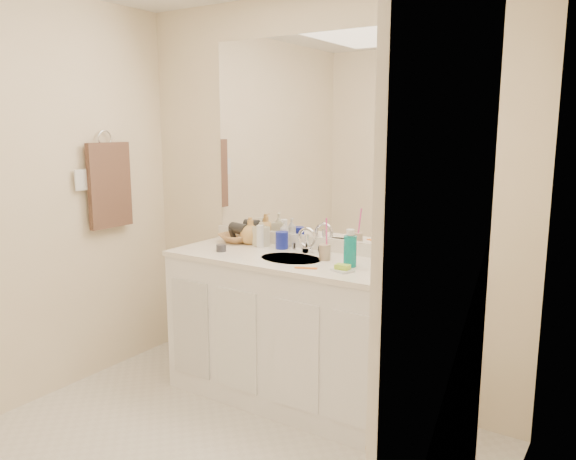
# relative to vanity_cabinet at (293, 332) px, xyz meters

# --- Properties ---
(wall_back) EXTENTS (2.60, 0.02, 2.40)m
(wall_back) POSITION_rel_vanity_cabinet_xyz_m (0.00, 0.28, 0.77)
(wall_back) COLOR #FAE7C4
(wall_back) RESTS_ON floor
(wall_right) EXTENTS (0.02, 2.60, 2.40)m
(wall_right) POSITION_rel_vanity_cabinet_xyz_m (1.30, -1.02, 0.77)
(wall_right) COLOR #FAE7C4
(wall_right) RESTS_ON floor
(vanity_cabinet) EXTENTS (1.50, 0.55, 0.85)m
(vanity_cabinet) POSITION_rel_vanity_cabinet_xyz_m (0.00, 0.00, 0.00)
(vanity_cabinet) COLOR white
(vanity_cabinet) RESTS_ON floor
(countertop) EXTENTS (1.52, 0.57, 0.03)m
(countertop) POSITION_rel_vanity_cabinet_xyz_m (0.00, 0.00, 0.44)
(countertop) COLOR white
(countertop) RESTS_ON vanity_cabinet
(backsplash) EXTENTS (1.52, 0.03, 0.08)m
(backsplash) POSITION_rel_vanity_cabinet_xyz_m (0.00, 0.26, 0.50)
(backsplash) COLOR white
(backsplash) RESTS_ON countertop
(sink_basin) EXTENTS (0.37, 0.37, 0.02)m
(sink_basin) POSITION_rel_vanity_cabinet_xyz_m (0.00, -0.02, 0.44)
(sink_basin) COLOR beige
(sink_basin) RESTS_ON countertop
(faucet) EXTENTS (0.02, 0.02, 0.11)m
(faucet) POSITION_rel_vanity_cabinet_xyz_m (0.00, 0.16, 0.51)
(faucet) COLOR silver
(faucet) RESTS_ON countertop
(mirror) EXTENTS (1.48, 0.01, 1.20)m
(mirror) POSITION_rel_vanity_cabinet_xyz_m (0.00, 0.27, 1.14)
(mirror) COLOR white
(mirror) RESTS_ON wall_back
(blue_mug) EXTENTS (0.10, 0.10, 0.11)m
(blue_mug) POSITION_rel_vanity_cabinet_xyz_m (-0.19, 0.17, 0.51)
(blue_mug) COLOR #16219A
(blue_mug) RESTS_ON countertop
(tan_cup) EXTENTS (0.07, 0.07, 0.09)m
(tan_cup) POSITION_rel_vanity_cabinet_xyz_m (0.18, 0.05, 0.50)
(tan_cup) COLOR tan
(tan_cup) RESTS_ON countertop
(toothbrush) EXTENTS (0.02, 0.04, 0.19)m
(toothbrush) POSITION_rel_vanity_cabinet_xyz_m (0.19, 0.05, 0.60)
(toothbrush) COLOR #FF43A6
(toothbrush) RESTS_ON tan_cup
(mouthwash_bottle) EXTENTS (0.08, 0.08, 0.17)m
(mouthwash_bottle) POSITION_rel_vanity_cabinet_xyz_m (0.37, -0.00, 0.54)
(mouthwash_bottle) COLOR #0B8584
(mouthwash_bottle) RESTS_ON countertop
(clear_pump_bottle) EXTENTS (0.09, 0.09, 0.18)m
(clear_pump_bottle) POSITION_rel_vanity_cabinet_xyz_m (0.51, 0.14, 0.55)
(clear_pump_bottle) COLOR silver
(clear_pump_bottle) RESTS_ON countertop
(soap_dish) EXTENTS (0.13, 0.11, 0.01)m
(soap_dish) POSITION_rel_vanity_cabinet_xyz_m (0.39, -0.12, 0.46)
(soap_dish) COLOR silver
(soap_dish) RESTS_ON countertop
(green_soap) EXTENTS (0.07, 0.05, 0.03)m
(green_soap) POSITION_rel_vanity_cabinet_xyz_m (0.39, -0.12, 0.48)
(green_soap) COLOR #AEE337
(green_soap) RESTS_ON soap_dish
(orange_comb) EXTENTS (0.12, 0.07, 0.01)m
(orange_comb) POSITION_rel_vanity_cabinet_xyz_m (0.19, -0.17, 0.46)
(orange_comb) COLOR orange
(orange_comb) RESTS_ON countertop
(dark_jar) EXTENTS (0.08, 0.08, 0.04)m
(dark_jar) POSITION_rel_vanity_cabinet_xyz_m (-0.45, -0.10, 0.48)
(dark_jar) COLOR #3C3A42
(dark_jar) RESTS_ON countertop
(extra_white_bottle) EXTENTS (0.04, 0.04, 0.14)m
(extra_white_bottle) POSITION_rel_vanity_cabinet_xyz_m (-0.32, 0.13, 0.52)
(extra_white_bottle) COLOR white
(extra_white_bottle) RESTS_ON countertop
(soap_bottle_white) EXTENTS (0.07, 0.07, 0.17)m
(soap_bottle_white) POSITION_rel_vanity_cabinet_xyz_m (-0.20, 0.22, 0.54)
(soap_bottle_white) COLOR silver
(soap_bottle_white) RESTS_ON countertop
(soap_bottle_cream) EXTENTS (0.11, 0.11, 0.19)m
(soap_bottle_cream) POSITION_rel_vanity_cabinet_xyz_m (-0.34, 0.16, 0.55)
(soap_bottle_cream) COLOR beige
(soap_bottle_cream) RESTS_ON countertop
(soap_bottle_yellow) EXTENTS (0.18, 0.18, 0.17)m
(soap_bottle_yellow) POSITION_rel_vanity_cabinet_xyz_m (-0.44, 0.18, 0.54)
(soap_bottle_yellow) COLOR tan
(soap_bottle_yellow) RESTS_ON countertop
(wicker_basket) EXTENTS (0.28, 0.28, 0.06)m
(wicker_basket) POSITION_rel_vanity_cabinet_xyz_m (-0.55, 0.18, 0.48)
(wicker_basket) COLOR #A87544
(wicker_basket) RESTS_ON countertop
(hair_dryer) EXTENTS (0.16, 0.11, 0.07)m
(hair_dryer) POSITION_rel_vanity_cabinet_xyz_m (-0.53, 0.18, 0.54)
(hair_dryer) COLOR black
(hair_dryer) RESTS_ON wicker_basket
(towel_ring) EXTENTS (0.01, 0.11, 0.11)m
(towel_ring) POSITION_rel_vanity_cabinet_xyz_m (-1.27, -0.25, 1.12)
(towel_ring) COLOR silver
(towel_ring) RESTS_ON wall_left
(hand_towel) EXTENTS (0.04, 0.32, 0.55)m
(hand_towel) POSITION_rel_vanity_cabinet_xyz_m (-1.25, -0.25, 0.82)
(hand_towel) COLOR #39261E
(hand_towel) RESTS_ON towel_ring
(switch_plate) EXTENTS (0.01, 0.08, 0.13)m
(switch_plate) POSITION_rel_vanity_cabinet_xyz_m (-1.27, -0.45, 0.88)
(switch_plate) COLOR white
(switch_plate) RESTS_ON wall_left
(door) EXTENTS (0.02, 0.82, 2.00)m
(door) POSITION_rel_vanity_cabinet_xyz_m (1.29, -1.32, 0.57)
(door) COLOR white
(door) RESTS_ON floor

